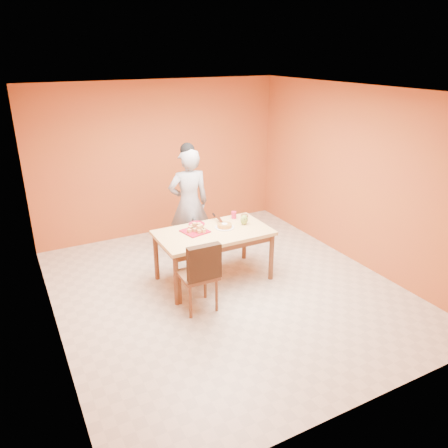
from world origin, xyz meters
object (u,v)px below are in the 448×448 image
person (189,204)px  sponge_cake (225,226)px  dining_table (214,237)px  egg_ornament (244,220)px  dining_chair (198,274)px  red_dinner_plate (197,224)px  magenta_glass (234,215)px  checker_tin (244,216)px  pastry_platter (195,231)px

person → sponge_cake: size_ratio=8.52×
person → dining_table: bearing=95.1°
dining_table → egg_ornament: 0.54m
dining_table → person: 0.94m
dining_chair → red_dinner_plate: bearing=67.9°
person → red_dinner_plate: person is taller
magenta_glass → egg_ornament: bearing=-87.1°
magenta_glass → red_dinner_plate: bearing=176.3°
person → dining_chair: bearing=76.8°
egg_ornament → checker_tin: 0.32m
dining_chair → sponge_cake: 1.02m
red_dinner_plate → magenta_glass: size_ratio=2.19×
red_dinner_plate → egg_ornament: (0.62, -0.32, 0.07)m
dining_table → red_dinner_plate: (-0.10, 0.35, 0.10)m
dining_table → pastry_platter: bearing=156.9°
dining_table → magenta_glass: (0.50, 0.31, 0.15)m
red_dinner_plate → dining_table: bearing=-73.8°
red_dinner_plate → checker_tin: 0.78m
red_dinner_plate → magenta_glass: bearing=-3.7°
person → sponge_cake: person is taller
pastry_platter → sponge_cake: (0.44, -0.06, 0.03)m
magenta_glass → checker_tin: bearing=-4.3°
egg_ornament → magenta_glass: egg_ornament is taller
egg_ornament → checker_tin: size_ratio=1.37×
dining_table → dining_chair: bearing=-130.4°
egg_ornament → dining_chair: bearing=-135.3°
person → magenta_glass: bearing=135.1°
magenta_glass → dining_chair: bearing=-137.9°
dining_table → sponge_cake: bearing=12.2°
dining_chair → magenta_glass: dining_chair is taller
red_dinner_plate → egg_ornament: 0.70m
dining_table → pastry_platter: (-0.24, 0.10, 0.10)m
magenta_glass → pastry_platter: bearing=-164.2°
dining_table → egg_ornament: (0.52, 0.03, 0.17)m
sponge_cake → pastry_platter: bearing=172.4°
pastry_platter → red_dinner_plate: size_ratio=1.36×
person → egg_ornament: bearing=125.6°
person → sponge_cake: (0.18, -0.87, -0.09)m
pastry_platter → sponge_cake: sponge_cake is taller
dining_chair → person: person is taller
magenta_glass → sponge_cake: bearing=-138.3°
pastry_platter → checker_tin: 0.94m
egg_ornament → dining_table: bearing=-164.0°
dining_table → magenta_glass: bearing=31.9°
pastry_platter → magenta_glass: (0.74, 0.21, 0.05)m
dining_chair → pastry_platter: size_ratio=3.01×
person → red_dinner_plate: 0.59m
pastry_platter → egg_ornament: bearing=-5.7°
red_dinner_plate → magenta_glass: (0.60, -0.04, 0.05)m
dining_table → dining_chair: (-0.52, -0.61, -0.16)m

